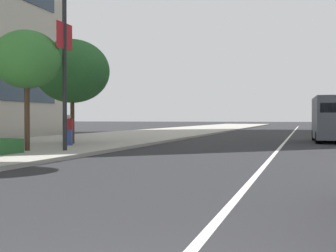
{
  "coord_description": "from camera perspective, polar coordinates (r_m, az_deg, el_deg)",
  "views": [
    {
      "loc": [
        -2.64,
        -1.22,
        1.5
      ],
      "look_at": [
        16.3,
        4.54,
        1.16
      ],
      "focal_mm": 48.29,
      "sensor_mm": 36.0,
      "label": 1
    }
  ],
  "objects": [
    {
      "name": "delivery_van_ahead",
      "position": [
        30.3,
        19.86,
        0.94
      ],
      "size": [
        5.88,
        2.24,
        2.85
      ],
      "rotation": [
        0.0,
        0.0,
        0.04
      ],
      "color": "#4C5156",
      "rests_on": "ground"
    },
    {
      "name": "street_lamp_with_banners",
      "position": [
        19.63,
        -12.0,
        10.91
      ],
      "size": [
        1.26,
        2.46,
        7.79
      ],
      "color": "#232326",
      "rests_on": "sidewalk_right_plaza"
    },
    {
      "name": "street_tree_far_plaza",
      "position": [
        19.85,
        -17.4,
        7.98
      ],
      "size": [
        2.85,
        2.85,
        5.01
      ],
      "color": "#473323",
      "rests_on": "sidewalk_right_plaza"
    },
    {
      "name": "street_tree_by_lamp_post",
      "position": [
        24.89,
        -12.0,
        6.78
      ],
      "size": [
        4.0,
        4.0,
        5.58
      ],
      "color": "#473323",
      "rests_on": "sidewalk_right_plaza"
    },
    {
      "name": "pedestrian_on_plaza",
      "position": [
        23.12,
        -12.42,
        -0.5
      ],
      "size": [
        0.35,
        0.45,
        1.53
      ],
      "rotation": [
        0.0,
        0.0,
        3.38
      ],
      "color": "#33478C",
      "rests_on": "sidewalk_right_plaza"
    },
    {
      "name": "sidewalk_right_plaza",
      "position": [
        35.4,
        -5.74,
        -1.34
      ],
      "size": [
        160.0,
        10.88,
        0.15
      ],
      "primitive_type": "cube",
      "color": "#A39E93",
      "rests_on": "ground"
    },
    {
      "name": "lane_centre_stripe",
      "position": [
        37.69,
        15.05,
        -1.34
      ],
      "size": [
        110.0,
        0.16,
        0.01
      ],
      "primitive_type": "cube",
      "color": "silver",
      "rests_on": "ground"
    }
  ]
}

